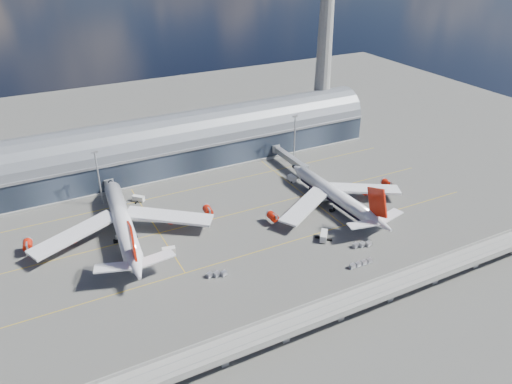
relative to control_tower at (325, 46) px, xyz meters
name	(u,v)px	position (x,y,z in m)	size (l,w,h in m)	color
ground	(259,235)	(-85.00, -83.00, -51.64)	(500.00, 500.00, 0.00)	#474744
taxi_lines	(235,211)	(-85.00, -60.89, -51.63)	(200.00, 80.12, 0.01)	gold
terminal	(188,144)	(-85.00, -5.01, -40.30)	(200.00, 30.00, 28.00)	#1C232F
control_tower	(325,46)	(0.00, 0.00, 0.00)	(19.00, 19.00, 103.00)	gray
guideway	(341,306)	(-85.00, -138.00, -46.34)	(220.00, 8.50, 7.20)	gray
floodlight_mast_left	(99,177)	(-135.00, -28.00, -38.00)	(3.00, 0.70, 25.70)	gray
floodlight_mast_right	(295,137)	(-35.00, -28.00, -38.00)	(3.00, 0.70, 25.70)	gray
airliner_left	(123,224)	(-133.35, -60.29, -44.84)	(74.33, 78.15, 23.80)	white
airliner_right	(336,196)	(-44.32, -78.51, -45.95)	(66.04, 69.01, 21.92)	white
jet_bridge_left	(115,193)	(-129.59, -29.88, -46.46)	(4.40, 28.00, 7.25)	gray
jet_bridge_right	(288,157)	(-40.87, -31.82, -46.46)	(4.40, 32.00, 7.25)	gray
service_truck_0	(128,255)	(-135.77, -74.74, -50.09)	(2.93, 7.36, 2.99)	silver
service_truck_1	(169,251)	(-121.30, -79.03, -50.19)	(5.30, 3.24, 2.86)	silver
service_truck_2	(320,198)	(-47.05, -70.94, -50.07)	(8.58, 3.86, 3.00)	silver
service_truck_3	(324,236)	(-63.58, -97.73, -50.03)	(6.11, 6.59, 3.15)	silver
service_truck_4	(292,179)	(-47.89, -47.62, -50.20)	(2.62, 5.00, 2.85)	silver
service_truck_5	(138,199)	(-120.07, -32.88, -50.27)	(5.41, 5.44, 2.68)	silver
cargo_train_0	(217,274)	(-110.69, -99.90, -50.76)	(7.63, 3.87, 1.68)	gray
cargo_train_1	(362,245)	(-53.17, -108.76, -50.71)	(8.06, 3.66, 1.77)	gray
cargo_train_2	(361,264)	(-61.28, -118.43, -50.77)	(10.00, 1.98, 1.66)	gray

